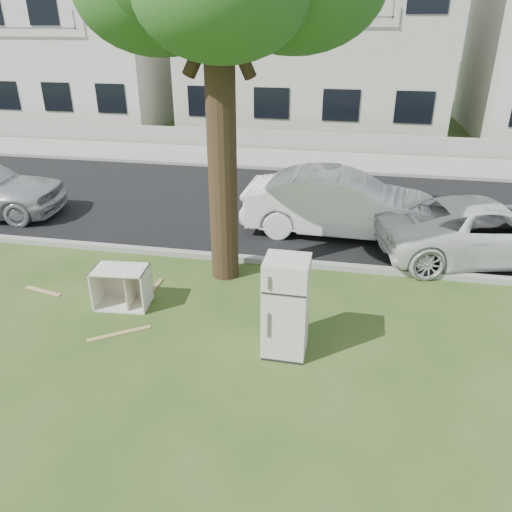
% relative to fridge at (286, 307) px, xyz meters
% --- Properties ---
extents(ground, '(120.00, 120.00, 0.00)m').
position_rel_fridge_xyz_m(ground, '(-1.12, 0.51, -0.79)').
color(ground, '#2A4B1A').
extents(road, '(120.00, 7.00, 0.01)m').
position_rel_fridge_xyz_m(road, '(-1.12, 6.51, -0.79)').
color(road, black).
rests_on(road, ground).
extents(kerb_near, '(120.00, 0.18, 0.12)m').
position_rel_fridge_xyz_m(kerb_near, '(-1.12, 2.96, -0.79)').
color(kerb_near, gray).
rests_on(kerb_near, ground).
extents(kerb_far, '(120.00, 0.18, 0.12)m').
position_rel_fridge_xyz_m(kerb_far, '(-1.12, 10.06, -0.79)').
color(kerb_far, gray).
rests_on(kerb_far, ground).
extents(sidewalk, '(120.00, 2.80, 0.01)m').
position_rel_fridge_xyz_m(sidewalk, '(-1.12, 11.51, -0.79)').
color(sidewalk, gray).
rests_on(sidewalk, ground).
extents(low_wall, '(120.00, 0.15, 0.70)m').
position_rel_fridge_xyz_m(low_wall, '(-1.12, 13.11, -0.44)').
color(low_wall, gray).
rests_on(low_wall, ground).
extents(townhouse_left, '(10.20, 8.16, 7.04)m').
position_rel_fridge_xyz_m(townhouse_left, '(-13.12, 18.01, 2.73)').
color(townhouse_left, beige).
rests_on(townhouse_left, ground).
extents(townhouse_center, '(11.22, 8.16, 7.44)m').
position_rel_fridge_xyz_m(townhouse_center, '(-1.12, 18.01, 2.93)').
color(townhouse_center, beige).
rests_on(townhouse_center, ground).
extents(fridge, '(0.66, 0.61, 1.58)m').
position_rel_fridge_xyz_m(fridge, '(0.00, 0.00, 0.00)').
color(fridge, beige).
rests_on(fridge, ground).
extents(cabinet, '(0.99, 0.66, 0.73)m').
position_rel_fridge_xyz_m(cabinet, '(-3.03, 0.81, -0.42)').
color(cabinet, white).
rests_on(cabinet, ground).
extents(plank_a, '(0.90, 0.66, 0.02)m').
position_rel_fridge_xyz_m(plank_a, '(-2.72, -0.07, -0.78)').
color(plank_a, tan).
rests_on(plank_a, ground).
extents(plank_b, '(0.83, 0.26, 0.02)m').
position_rel_fridge_xyz_m(plank_b, '(-4.75, 0.98, -0.78)').
color(plank_b, tan).
rests_on(plank_b, ground).
extents(plank_c, '(0.09, 0.80, 0.02)m').
position_rel_fridge_xyz_m(plank_c, '(-2.72, 1.46, -0.78)').
color(plank_c, '#9D7657').
rests_on(plank_c, ground).
extents(car_center, '(4.58, 1.71, 1.49)m').
position_rel_fridge_xyz_m(car_center, '(0.64, 4.91, -0.04)').
color(car_center, white).
rests_on(car_center, ground).
extents(car_right, '(4.96, 3.16, 1.27)m').
position_rel_fridge_xyz_m(car_right, '(3.71, 4.14, -0.15)').
color(car_right, white).
rests_on(car_right, ground).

